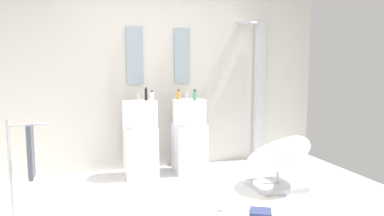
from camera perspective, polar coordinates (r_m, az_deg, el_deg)
ground_plane at (r=3.80m, az=0.33°, el=-15.77°), size 4.80×3.60×0.04m
rear_partition at (r=5.10m, az=-5.33°, el=5.29°), size 4.80×0.10×2.60m
pedestal_sink_left at (r=4.72m, az=-8.06°, el=-4.53°), size 0.45×0.45×1.07m
pedestal_sink_right at (r=4.87m, az=-0.39°, el=-4.11°), size 0.45×0.45×1.07m
vanity_mirror_left at (r=4.97m, az=-8.93°, el=8.12°), size 0.22×0.03×0.76m
vanity_mirror_right at (r=5.11m, az=-1.55°, el=8.17°), size 0.22×0.03×0.76m
shower_column at (r=5.51m, az=10.33°, el=3.04°), size 0.49×0.24×2.05m
lounge_chair at (r=4.38m, az=13.20°, el=-7.75°), size 1.05×1.04×0.65m
towel_rack at (r=3.67m, az=-24.32°, el=-6.57°), size 0.37×0.22×0.95m
area_rug at (r=3.75m, az=6.20°, el=-15.73°), size 1.29×0.64×0.01m
magazine_navy at (r=3.71m, az=10.69°, el=-15.67°), size 0.27×0.26×0.03m
coffee_mug at (r=3.72m, az=5.08°, el=-14.88°), size 0.09×0.09×0.11m
soap_bottle_white at (r=4.66m, az=-6.29°, el=1.83°), size 0.05×0.05×0.13m
soap_bottle_amber at (r=4.81m, az=-2.10°, el=2.06°), size 0.05×0.05×0.14m
soap_bottle_black at (r=4.75m, az=-7.20°, el=2.14°), size 0.04×0.04×0.17m
soap_bottle_green at (r=4.70m, az=0.42°, el=1.97°), size 0.06×0.06×0.14m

